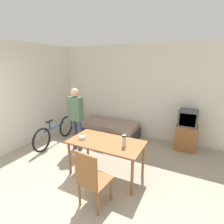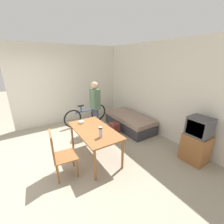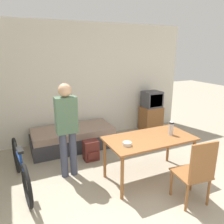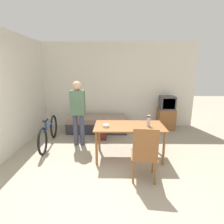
# 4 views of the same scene
# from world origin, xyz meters

# --- Properties ---
(ground_plane) EXTENTS (20.00, 20.00, 0.00)m
(ground_plane) POSITION_xyz_m (0.00, 0.00, 0.00)
(ground_plane) COLOR #9E937F
(wall_back) EXTENTS (5.38, 0.06, 2.70)m
(wall_back) POSITION_xyz_m (0.00, 3.31, 1.35)
(wall_back) COLOR silver
(wall_back) RESTS_ON ground_plane
(wall_left) EXTENTS (0.06, 4.28, 2.70)m
(wall_left) POSITION_xyz_m (-2.22, 1.64, 1.35)
(wall_left) COLOR silver
(wall_left) RESTS_ON ground_plane
(daybed) EXTENTS (1.78, 0.83, 0.45)m
(daybed) POSITION_xyz_m (-0.43, 2.79, 0.22)
(daybed) COLOR #333338
(daybed) RESTS_ON ground_plane
(tv) EXTENTS (0.51, 0.43, 1.06)m
(tv) POSITION_xyz_m (1.74, 2.95, 0.51)
(tv) COLOR brown
(tv) RESTS_ON ground_plane
(dining_table) EXTENTS (1.44, 0.76, 0.73)m
(dining_table) POSITION_xyz_m (0.41, 1.10, 0.65)
(dining_table) COLOR brown
(dining_table) RESTS_ON ground_plane
(wooden_chair) EXTENTS (0.48, 0.48, 0.98)m
(wooden_chair) POSITION_xyz_m (0.60, 0.25, 0.54)
(wooden_chair) COLOR brown
(wooden_chair) RESTS_ON ground_plane
(bicycle) EXTENTS (0.22, 1.66, 0.73)m
(bicycle) POSITION_xyz_m (-1.55, 1.71, 0.33)
(bicycle) COLOR black
(bicycle) RESTS_ON ground_plane
(person_standing) EXTENTS (0.34, 0.21, 1.60)m
(person_standing) POSITION_xyz_m (-0.79, 1.72, 0.93)
(person_standing) COLOR #3D4256
(person_standing) RESTS_ON ground_plane
(thermos_flask) EXTENTS (0.08, 0.08, 0.23)m
(thermos_flask) POSITION_xyz_m (0.80, 1.05, 0.85)
(thermos_flask) COLOR #B7B7BC
(thermos_flask) RESTS_ON dining_table
(mate_bowl) EXTENTS (0.13, 0.13, 0.06)m
(mate_bowl) POSITION_xyz_m (-0.07, 0.98, 0.75)
(mate_bowl) COLOR beige
(mate_bowl) RESTS_ON dining_table
(backpack) EXTENTS (0.29, 0.24, 0.40)m
(backpack) POSITION_xyz_m (-0.26, 2.08, 0.20)
(backpack) COLOR #56231E
(backpack) RESTS_ON ground_plane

